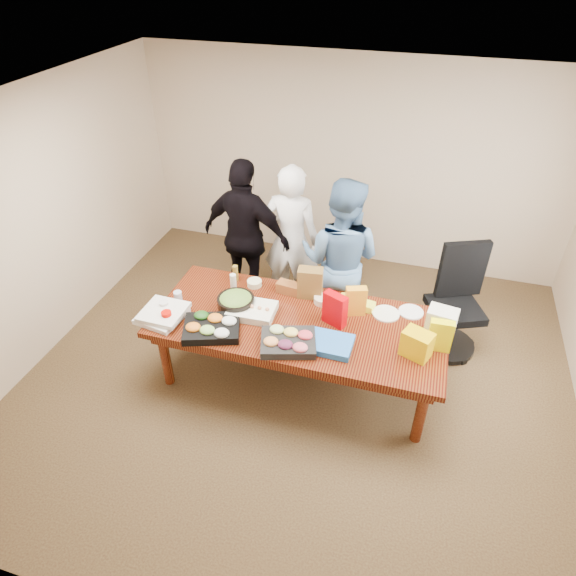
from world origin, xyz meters
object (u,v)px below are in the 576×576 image
(office_chair, at_px, (456,306))
(person_center, at_px, (291,240))
(sheet_cake, at_px, (252,310))
(conference_table, at_px, (298,350))
(person_right, at_px, (340,260))
(salad_bowl, at_px, (236,303))

(office_chair, relative_size, person_center, 0.65)
(person_center, bearing_deg, sheet_cake, 86.85)
(person_center, bearing_deg, office_chair, 169.89)
(conference_table, distance_m, person_center, 1.38)
(sheet_cake, bearing_deg, person_center, 86.05)
(person_right, distance_m, salad_bowl, 1.23)
(conference_table, relative_size, person_center, 1.54)
(conference_table, height_order, salad_bowl, salad_bowl)
(sheet_cake, bearing_deg, office_chair, 23.40)
(office_chair, bearing_deg, person_right, 156.55)
(sheet_cake, height_order, salad_bowl, salad_bowl)
(conference_table, bearing_deg, sheet_cake, -177.51)
(conference_table, distance_m, person_right, 1.08)
(conference_table, relative_size, person_right, 1.51)
(sheet_cake, bearing_deg, person_right, 51.80)
(conference_table, height_order, person_center, person_center)
(person_right, height_order, salad_bowl, person_right)
(office_chair, bearing_deg, sheet_cake, -177.96)
(person_center, height_order, salad_bowl, person_center)
(person_center, xyz_separation_m, person_right, (0.63, -0.29, 0.02))
(conference_table, distance_m, salad_bowl, 0.78)
(person_center, height_order, person_right, person_right)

